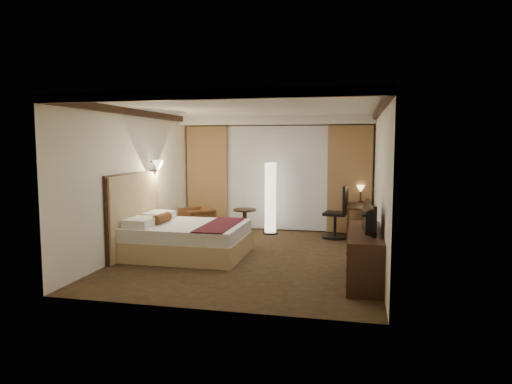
% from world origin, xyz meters
% --- Properties ---
extents(floor, '(4.50, 5.50, 0.01)m').
position_xyz_m(floor, '(0.00, 0.00, 0.00)').
color(floor, '#302012').
rests_on(floor, ground).
extents(ceiling, '(4.50, 5.50, 0.01)m').
position_xyz_m(ceiling, '(0.00, 0.00, 2.70)').
color(ceiling, white).
rests_on(ceiling, back_wall).
extents(back_wall, '(4.50, 0.02, 2.70)m').
position_xyz_m(back_wall, '(0.00, 2.75, 1.35)').
color(back_wall, white).
rests_on(back_wall, floor).
extents(left_wall, '(0.02, 5.50, 2.70)m').
position_xyz_m(left_wall, '(-2.25, 0.00, 1.35)').
color(left_wall, white).
rests_on(left_wall, floor).
extents(right_wall, '(0.02, 5.50, 2.70)m').
position_xyz_m(right_wall, '(2.25, 0.00, 1.35)').
color(right_wall, white).
rests_on(right_wall, floor).
extents(crown_molding, '(4.50, 5.50, 0.12)m').
position_xyz_m(crown_molding, '(0.00, 0.00, 2.64)').
color(crown_molding, black).
rests_on(crown_molding, ceiling).
extents(soffit, '(4.50, 0.50, 0.20)m').
position_xyz_m(soffit, '(0.00, 2.50, 2.60)').
color(soffit, white).
rests_on(soffit, ceiling).
extents(curtain_sheer, '(2.48, 0.04, 2.45)m').
position_xyz_m(curtain_sheer, '(0.00, 2.67, 1.25)').
color(curtain_sheer, silver).
rests_on(curtain_sheer, back_wall).
extents(curtain_left_drape, '(1.00, 0.14, 2.45)m').
position_xyz_m(curtain_left_drape, '(-1.70, 2.61, 1.25)').
color(curtain_left_drape, '#A57B4B').
rests_on(curtain_left_drape, back_wall).
extents(curtain_right_drape, '(1.00, 0.14, 2.45)m').
position_xyz_m(curtain_right_drape, '(1.70, 2.61, 1.25)').
color(curtain_right_drape, '#A57B4B').
rests_on(curtain_right_drape, back_wall).
extents(wall_sconce, '(0.24, 0.24, 0.24)m').
position_xyz_m(wall_sconce, '(-2.09, 0.63, 1.62)').
color(wall_sconce, white).
rests_on(wall_sconce, left_wall).
extents(bed, '(2.07, 1.61, 0.61)m').
position_xyz_m(bed, '(-1.16, -0.18, 0.30)').
color(bed, white).
rests_on(bed, floor).
extents(headboard, '(0.12, 1.91, 1.50)m').
position_xyz_m(headboard, '(-2.20, -0.18, 0.75)').
color(headboard, tan).
rests_on(headboard, floor).
extents(armchair, '(0.91, 0.92, 0.69)m').
position_xyz_m(armchair, '(-1.65, 1.64, 0.34)').
color(armchair, '#543519').
rests_on(armchair, floor).
extents(side_table, '(0.52, 0.52, 0.58)m').
position_xyz_m(side_table, '(-0.62, 2.03, 0.29)').
color(side_table, black).
rests_on(side_table, floor).
extents(floor_lamp, '(0.35, 0.35, 1.65)m').
position_xyz_m(floor_lamp, '(-0.06, 2.19, 0.82)').
color(floor_lamp, white).
rests_on(floor_lamp, floor).
extents(desk, '(0.55, 1.23, 0.75)m').
position_xyz_m(desk, '(1.95, 2.06, 0.38)').
color(desk, black).
rests_on(desk, floor).
extents(desk_lamp, '(0.18, 0.18, 0.34)m').
position_xyz_m(desk_lamp, '(1.95, 2.53, 0.92)').
color(desk_lamp, '#FFD899').
rests_on(desk_lamp, desk).
extents(office_chair, '(0.64, 0.64, 1.17)m').
position_xyz_m(office_chair, '(1.42, 2.01, 0.58)').
color(office_chair, black).
rests_on(office_chair, floor).
extents(dresser, '(0.50, 1.91, 0.74)m').
position_xyz_m(dresser, '(2.00, -1.00, 0.37)').
color(dresser, black).
rests_on(dresser, floor).
extents(television, '(0.67, 1.07, 0.13)m').
position_xyz_m(television, '(1.97, -1.00, 1.04)').
color(television, black).
rests_on(television, dresser).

